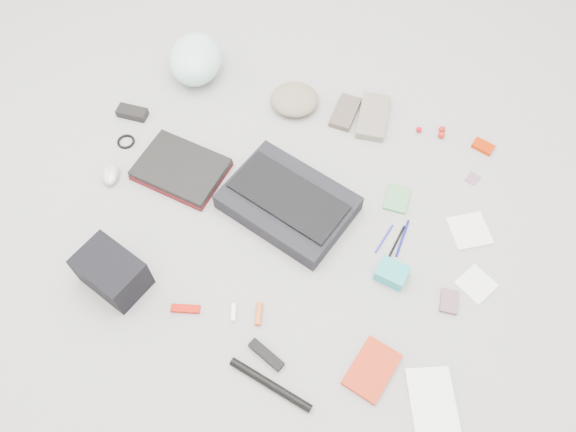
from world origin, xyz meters
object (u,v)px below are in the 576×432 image
(messenger_bag, at_px, (288,203))
(bike_helmet, at_px, (196,59))
(laptop, at_px, (181,167))
(accordion_wallet, at_px, (392,273))
(camera_bag, at_px, (112,272))
(book_red, at_px, (372,369))

(messenger_bag, bearing_deg, bike_helmet, 155.81)
(messenger_bag, xyz_separation_m, bike_helmet, (-0.57, 0.55, 0.05))
(laptop, height_order, accordion_wallet, accordion_wallet)
(camera_bag, bearing_deg, book_red, 17.05)
(messenger_bag, xyz_separation_m, camera_bag, (-0.48, -0.45, 0.03))
(camera_bag, relative_size, accordion_wallet, 2.15)
(accordion_wallet, bearing_deg, bike_helmet, 156.53)
(laptop, distance_m, book_red, 1.03)
(laptop, bearing_deg, messenger_bag, 5.29)
(messenger_bag, relative_size, bike_helmet, 1.63)
(bike_helmet, height_order, accordion_wallet, bike_helmet)
(messenger_bag, relative_size, accordion_wallet, 4.42)
(messenger_bag, xyz_separation_m, accordion_wallet, (0.42, -0.16, -0.01))
(messenger_bag, distance_m, laptop, 0.44)
(bike_helmet, relative_size, camera_bag, 1.26)
(messenger_bag, distance_m, book_red, 0.66)
(bike_helmet, xyz_separation_m, camera_bag, (0.09, -1.00, -0.01))
(bike_helmet, distance_m, camera_bag, 1.00)
(bike_helmet, relative_size, accordion_wallet, 2.71)
(laptop, relative_size, book_red, 1.76)
(laptop, xyz_separation_m, bike_helmet, (-0.13, 0.51, 0.05))
(book_red, bearing_deg, messenger_bag, 147.35)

